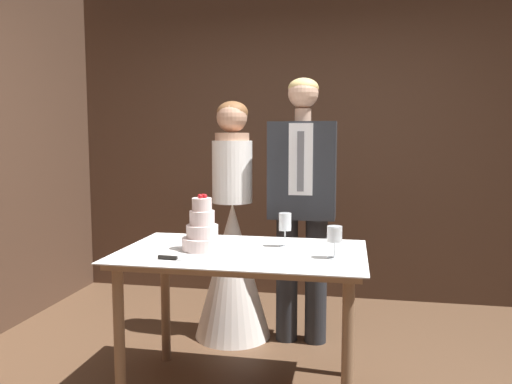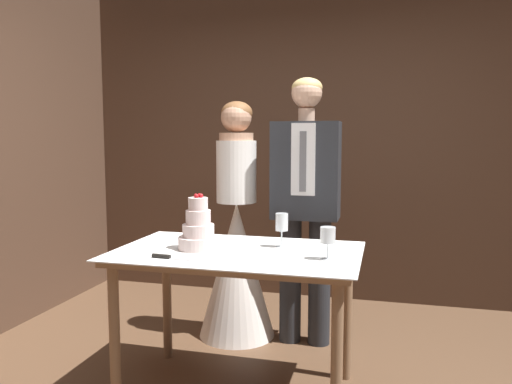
{
  "view_description": "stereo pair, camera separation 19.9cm",
  "coord_description": "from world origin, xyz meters",
  "px_view_note": "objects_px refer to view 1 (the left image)",
  "views": [
    {
      "loc": [
        0.35,
        -2.28,
        1.41
      ],
      "look_at": [
        -0.22,
        0.7,
        1.08
      ],
      "focal_mm": 35.0,
      "sensor_mm": 36.0,
      "label": 1
    },
    {
      "loc": [
        0.54,
        -2.24,
        1.41
      ],
      "look_at": [
        -0.22,
        0.7,
        1.08
      ],
      "focal_mm": 35.0,
      "sensor_mm": 36.0,
      "label": 2
    }
  ],
  "objects_px": {
    "tiered_cake": "(202,231)",
    "wine_glass_middle": "(285,223)",
    "groom": "(302,196)",
    "cake_table": "(242,269)",
    "wine_glass_near": "(335,235)",
    "cake_knife": "(180,259)",
    "bride": "(233,251)"
  },
  "relations": [
    {
      "from": "wine_glass_middle",
      "to": "groom",
      "type": "xyz_separation_m",
      "value": [
        0.03,
        0.64,
        0.08
      ]
    },
    {
      "from": "tiered_cake",
      "to": "wine_glass_middle",
      "type": "relative_size",
      "value": 1.6
    },
    {
      "from": "cake_knife",
      "to": "wine_glass_near",
      "type": "bearing_deg",
      "value": 18.44
    },
    {
      "from": "tiered_cake",
      "to": "bride",
      "type": "distance_m",
      "value": 0.86
    },
    {
      "from": "cake_table",
      "to": "bride",
      "type": "bearing_deg",
      "value": 107.22
    },
    {
      "from": "wine_glass_middle",
      "to": "bride",
      "type": "height_order",
      "value": "bride"
    },
    {
      "from": "cake_table",
      "to": "cake_knife",
      "type": "height_order",
      "value": "cake_knife"
    },
    {
      "from": "cake_knife",
      "to": "wine_glass_near",
      "type": "relative_size",
      "value": 2.33
    },
    {
      "from": "wine_glass_near",
      "to": "wine_glass_middle",
      "type": "xyz_separation_m",
      "value": [
        -0.28,
        0.22,
        0.02
      ]
    },
    {
      "from": "tiered_cake",
      "to": "groom",
      "type": "relative_size",
      "value": 0.17
    },
    {
      "from": "tiered_cake",
      "to": "cake_knife",
      "type": "relative_size",
      "value": 0.8
    },
    {
      "from": "tiered_cake",
      "to": "groom",
      "type": "height_order",
      "value": "groom"
    },
    {
      "from": "cake_knife",
      "to": "groom",
      "type": "height_order",
      "value": "groom"
    },
    {
      "from": "cake_knife",
      "to": "wine_glass_near",
      "type": "distance_m",
      "value": 0.78
    },
    {
      "from": "wine_glass_middle",
      "to": "groom",
      "type": "distance_m",
      "value": 0.65
    },
    {
      "from": "cake_table",
      "to": "groom",
      "type": "height_order",
      "value": "groom"
    },
    {
      "from": "cake_table",
      "to": "wine_glass_near",
      "type": "distance_m",
      "value": 0.55
    },
    {
      "from": "wine_glass_near",
      "to": "bride",
      "type": "bearing_deg",
      "value": 130.34
    },
    {
      "from": "wine_glass_middle",
      "to": "cake_knife",
      "type": "bearing_deg",
      "value": -138.66
    },
    {
      "from": "cake_table",
      "to": "groom",
      "type": "xyz_separation_m",
      "value": [
        0.24,
        0.79,
        0.31
      ]
    },
    {
      "from": "cake_knife",
      "to": "groom",
      "type": "xyz_separation_m",
      "value": [
        0.5,
        1.06,
        0.21
      ]
    },
    {
      "from": "cake_table",
      "to": "wine_glass_middle",
      "type": "xyz_separation_m",
      "value": [
        0.21,
        0.14,
        0.23
      ]
    },
    {
      "from": "cake_table",
      "to": "bride",
      "type": "relative_size",
      "value": 0.79
    },
    {
      "from": "tiered_cake",
      "to": "wine_glass_middle",
      "type": "distance_m",
      "value": 0.46
    },
    {
      "from": "tiered_cake",
      "to": "groom",
      "type": "distance_m",
      "value": 0.94
    },
    {
      "from": "tiered_cake",
      "to": "wine_glass_middle",
      "type": "xyz_separation_m",
      "value": [
        0.43,
        0.16,
        0.03
      ]
    },
    {
      "from": "tiered_cake",
      "to": "bride",
      "type": "bearing_deg",
      "value": 91.87
    },
    {
      "from": "tiered_cake",
      "to": "groom",
      "type": "bearing_deg",
      "value": 60.15
    },
    {
      "from": "cake_table",
      "to": "cake_knife",
      "type": "relative_size",
      "value": 3.44
    },
    {
      "from": "tiered_cake",
      "to": "groom",
      "type": "xyz_separation_m",
      "value": [
        0.46,
        0.81,
        0.11
      ]
    },
    {
      "from": "groom",
      "to": "tiered_cake",
      "type": "bearing_deg",
      "value": -119.85
    },
    {
      "from": "cake_knife",
      "to": "bride",
      "type": "relative_size",
      "value": 0.23
    }
  ]
}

